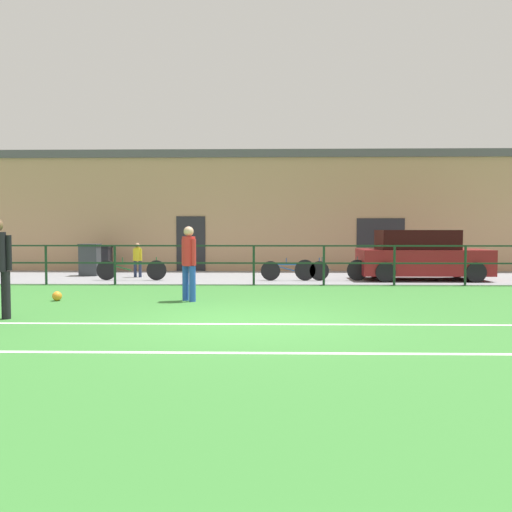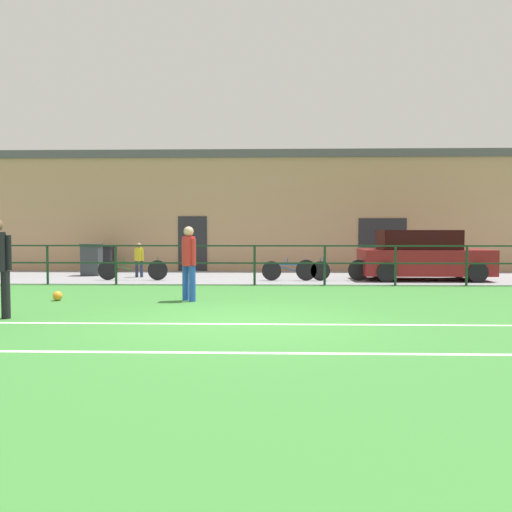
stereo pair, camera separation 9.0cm
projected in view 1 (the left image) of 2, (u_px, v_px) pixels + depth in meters
The scene contains 15 objects.
ground at pixel (244, 322), 9.09m from camera, with size 60.00×44.00×0.04m, color #387A33.
field_line_touchline at pixel (244, 324), 8.81m from camera, with size 36.00×0.11×0.00m, color white.
field_line_hash at pixel (236, 353), 6.74m from camera, with size 36.00×0.11×0.00m, color white.
pavement_strip at pixel (256, 277), 17.58m from camera, with size 48.00×5.00×0.02m, color gray.
perimeter_fence at pixel (254, 259), 15.05m from camera, with size 36.07×0.07×1.15m.
clubhouse_facade at pixel (258, 212), 21.16m from camera, with size 28.00×2.56×4.62m.
player_striker at pixel (189, 259), 11.65m from camera, with size 0.36×0.35×1.66m.
soccer_ball_match at pixel (57, 296), 11.72m from camera, with size 0.21×0.21×0.21m, color orange.
spectator_child at pixel (138, 258), 17.37m from camera, with size 0.31×0.20×1.13m.
parked_car_red at pixel (421, 256), 16.49m from camera, with size 3.94×1.77×1.56m.
bicycle_parked_0 at pixel (295, 270), 16.24m from camera, with size 2.10×0.04×0.71m.
bicycle_parked_1 at pixel (331, 270), 16.21m from camera, with size 2.25×0.04×0.74m.
bicycle_parked_2 at pixel (131, 270), 16.35m from camera, with size 2.18×0.04×0.72m.
trash_bin_0 at pixel (102, 259), 19.43m from camera, with size 0.68×0.57×0.97m.
trash_bin_1 at pixel (90, 260), 18.00m from camera, with size 0.65×0.55×1.09m.
Camera 1 is at (0.41, -9.02, 1.57)m, focal length 37.00 mm.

